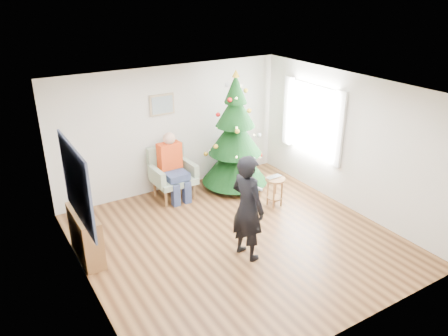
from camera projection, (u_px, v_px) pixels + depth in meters
floor at (237, 239)px, 7.53m from camera, size 5.00×5.00×0.00m
ceiling at (239, 91)px, 6.50m from camera, size 5.00×5.00×0.00m
wall_back at (172, 129)px, 8.98m from camera, size 5.00×0.00×5.00m
wall_front at (356, 244)px, 5.06m from camera, size 5.00×0.00×5.00m
wall_left at (81, 210)px, 5.82m from camera, size 0.00×5.00×5.00m
wall_right at (349, 143)px, 8.22m from camera, size 0.00×5.00×5.00m
window_panel at (313, 120)px, 8.91m from camera, size 0.04×1.30×1.40m
curtains at (312, 120)px, 8.89m from camera, size 0.05×1.75×1.50m
christmas_tree at (235, 137)px, 9.03m from camera, size 1.40×1.40×2.52m
stool at (275, 192)px, 8.56m from camera, size 0.39×0.39×0.59m
laptop at (275, 178)px, 8.44m from camera, size 0.34×0.23×0.03m
armchair at (172, 179)px, 8.88m from camera, size 0.86×0.79×1.05m
seated_person at (173, 166)px, 8.71m from camera, size 0.47×0.68×1.37m
standing_man at (248, 208)px, 6.76m from camera, size 0.53×0.70×1.74m
game_controller at (259, 189)px, 6.72m from camera, size 0.06×0.13×0.04m
console at (86, 235)px, 6.91m from camera, size 0.31×1.00×0.80m
garland at (82, 212)px, 6.74m from camera, size 0.14×0.90×0.14m
tapestry at (76, 184)px, 5.97m from camera, size 0.03×1.50×1.15m
framed_picture at (162, 105)px, 8.63m from camera, size 0.52×0.05×0.42m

